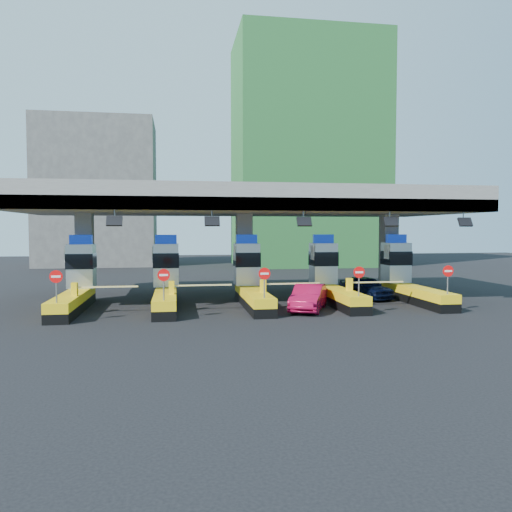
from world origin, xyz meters
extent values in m
plane|color=black|center=(0.00, 0.00, 0.00)|extent=(120.00, 120.00, 0.00)
cube|color=slate|center=(0.00, 3.00, 6.25)|extent=(28.00, 12.00, 1.50)
cube|color=#4C4C49|center=(0.00, -2.70, 5.85)|extent=(28.00, 0.60, 0.70)
cube|color=slate|center=(-10.00, 3.00, 2.75)|extent=(1.00, 1.00, 5.50)
cube|color=slate|center=(0.00, 3.00, 2.75)|extent=(1.00, 1.00, 5.50)
cube|color=slate|center=(10.00, 3.00, 2.75)|extent=(1.00, 1.00, 5.50)
cylinder|color=slate|center=(-7.50, -2.70, 5.25)|extent=(0.06, 0.06, 0.50)
cube|color=black|center=(-7.50, -2.90, 4.90)|extent=(0.80, 0.38, 0.54)
cylinder|color=slate|center=(-2.50, -2.70, 5.25)|extent=(0.06, 0.06, 0.50)
cube|color=black|center=(-2.50, -2.90, 4.90)|extent=(0.80, 0.38, 0.54)
cylinder|color=slate|center=(2.50, -2.70, 5.25)|extent=(0.06, 0.06, 0.50)
cube|color=black|center=(2.50, -2.90, 4.90)|extent=(0.80, 0.38, 0.54)
cylinder|color=slate|center=(7.50, -2.70, 5.25)|extent=(0.06, 0.06, 0.50)
cube|color=black|center=(7.50, -2.90, 4.90)|extent=(0.80, 0.38, 0.54)
cylinder|color=slate|center=(12.00, -2.70, 5.25)|extent=(0.06, 0.06, 0.50)
cube|color=black|center=(12.00, -2.90, 4.90)|extent=(0.80, 0.38, 0.54)
cube|color=black|center=(-10.00, -1.00, 0.25)|extent=(1.20, 8.00, 0.50)
cube|color=#E5B70C|center=(-10.00, -1.00, 0.75)|extent=(1.20, 8.00, 0.50)
cube|color=#9EA3A8|center=(-10.00, 1.80, 2.30)|extent=(1.50, 1.50, 2.60)
cube|color=black|center=(-10.00, 1.78, 2.60)|extent=(1.56, 1.56, 0.90)
cube|color=#0C2DBF|center=(-10.00, 1.80, 3.88)|extent=(1.30, 0.35, 0.55)
cube|color=white|center=(-10.80, 1.50, 3.00)|extent=(0.06, 0.70, 0.90)
cylinder|color=slate|center=(-10.00, -4.60, 1.65)|extent=(0.07, 0.07, 1.30)
cylinder|color=red|center=(-10.00, -4.63, 2.25)|extent=(0.60, 0.04, 0.60)
cube|color=white|center=(-10.00, -4.65, 2.25)|extent=(0.42, 0.02, 0.10)
cube|color=#E5B70C|center=(-9.65, -2.20, 1.35)|extent=(0.30, 0.35, 0.70)
cube|color=white|center=(-8.00, -2.20, 1.45)|extent=(3.20, 0.08, 0.08)
cube|color=black|center=(-5.00, -1.00, 0.25)|extent=(1.20, 8.00, 0.50)
cube|color=#E5B70C|center=(-5.00, -1.00, 0.75)|extent=(1.20, 8.00, 0.50)
cube|color=#9EA3A8|center=(-5.00, 1.80, 2.30)|extent=(1.50, 1.50, 2.60)
cube|color=black|center=(-5.00, 1.78, 2.60)|extent=(1.56, 1.56, 0.90)
cube|color=#0C2DBF|center=(-5.00, 1.80, 3.88)|extent=(1.30, 0.35, 0.55)
cube|color=white|center=(-5.80, 1.50, 3.00)|extent=(0.06, 0.70, 0.90)
cylinder|color=slate|center=(-5.00, -4.60, 1.65)|extent=(0.07, 0.07, 1.30)
cylinder|color=red|center=(-5.00, -4.63, 2.25)|extent=(0.60, 0.04, 0.60)
cube|color=white|center=(-5.00, -4.65, 2.25)|extent=(0.42, 0.02, 0.10)
cube|color=#E5B70C|center=(-4.65, -2.20, 1.35)|extent=(0.30, 0.35, 0.70)
cube|color=white|center=(-3.00, -2.20, 1.45)|extent=(3.20, 0.08, 0.08)
cube|color=black|center=(0.00, -1.00, 0.25)|extent=(1.20, 8.00, 0.50)
cube|color=#E5B70C|center=(0.00, -1.00, 0.75)|extent=(1.20, 8.00, 0.50)
cube|color=#9EA3A8|center=(0.00, 1.80, 2.30)|extent=(1.50, 1.50, 2.60)
cube|color=black|center=(0.00, 1.78, 2.60)|extent=(1.56, 1.56, 0.90)
cube|color=#0C2DBF|center=(0.00, 1.80, 3.88)|extent=(1.30, 0.35, 0.55)
cube|color=white|center=(-0.80, 1.50, 3.00)|extent=(0.06, 0.70, 0.90)
cylinder|color=slate|center=(0.00, -4.60, 1.65)|extent=(0.07, 0.07, 1.30)
cylinder|color=red|center=(0.00, -4.63, 2.25)|extent=(0.60, 0.04, 0.60)
cube|color=white|center=(0.00, -4.65, 2.25)|extent=(0.42, 0.02, 0.10)
cube|color=#E5B70C|center=(0.35, -2.20, 1.35)|extent=(0.30, 0.35, 0.70)
cube|color=white|center=(2.00, -2.20, 1.45)|extent=(3.20, 0.08, 0.08)
cube|color=black|center=(5.00, -1.00, 0.25)|extent=(1.20, 8.00, 0.50)
cube|color=#E5B70C|center=(5.00, -1.00, 0.75)|extent=(1.20, 8.00, 0.50)
cube|color=#9EA3A8|center=(5.00, 1.80, 2.30)|extent=(1.50, 1.50, 2.60)
cube|color=black|center=(5.00, 1.78, 2.60)|extent=(1.56, 1.56, 0.90)
cube|color=#0C2DBF|center=(5.00, 1.80, 3.88)|extent=(1.30, 0.35, 0.55)
cube|color=white|center=(4.20, 1.50, 3.00)|extent=(0.06, 0.70, 0.90)
cylinder|color=slate|center=(5.00, -4.60, 1.65)|extent=(0.07, 0.07, 1.30)
cylinder|color=red|center=(5.00, -4.63, 2.25)|extent=(0.60, 0.04, 0.60)
cube|color=white|center=(5.00, -4.65, 2.25)|extent=(0.42, 0.02, 0.10)
cube|color=#E5B70C|center=(5.35, -2.20, 1.35)|extent=(0.30, 0.35, 0.70)
cube|color=white|center=(7.00, -2.20, 1.45)|extent=(3.20, 0.08, 0.08)
cube|color=black|center=(10.00, -1.00, 0.25)|extent=(1.20, 8.00, 0.50)
cube|color=#E5B70C|center=(10.00, -1.00, 0.75)|extent=(1.20, 8.00, 0.50)
cube|color=#9EA3A8|center=(10.00, 1.80, 2.30)|extent=(1.50, 1.50, 2.60)
cube|color=black|center=(10.00, 1.78, 2.60)|extent=(1.56, 1.56, 0.90)
cube|color=#0C2DBF|center=(10.00, 1.80, 3.88)|extent=(1.30, 0.35, 0.55)
cube|color=white|center=(9.20, 1.50, 3.00)|extent=(0.06, 0.70, 0.90)
cylinder|color=slate|center=(10.00, -4.60, 1.65)|extent=(0.07, 0.07, 1.30)
cylinder|color=red|center=(10.00, -4.63, 2.25)|extent=(0.60, 0.04, 0.60)
cube|color=white|center=(10.00, -4.65, 2.25)|extent=(0.42, 0.02, 0.10)
cube|color=#E5B70C|center=(10.35, -2.20, 1.35)|extent=(0.30, 0.35, 0.70)
cube|color=white|center=(12.00, -2.20, 1.45)|extent=(3.20, 0.08, 0.08)
cube|color=#1E5926|center=(12.00, 32.00, 14.00)|extent=(18.00, 12.00, 28.00)
cube|color=#4C4C49|center=(-14.00, 36.00, 9.00)|extent=(14.00, 10.00, 18.00)
imported|color=black|center=(7.72, 1.33, 0.73)|extent=(2.79, 4.62, 1.47)
imported|color=maroon|center=(2.82, -2.73, 0.72)|extent=(3.19, 4.62, 1.44)
camera|label=1|loc=(-4.39, -29.26, 4.45)|focal=35.00mm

